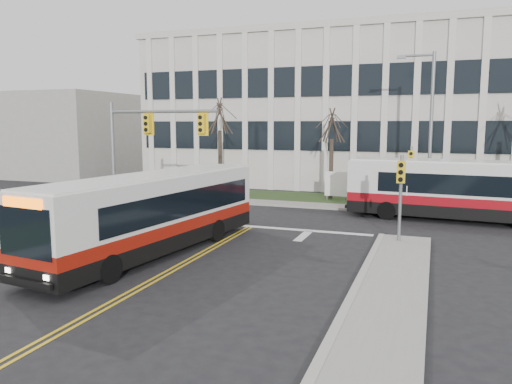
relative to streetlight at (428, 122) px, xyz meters
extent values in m
plane|color=black|center=(-8.03, -16.20, -5.19)|extent=(120.00, 120.00, 0.00)
cube|color=#9E9B93|center=(-0.53, -21.20, -5.12)|extent=(2.00, 26.00, 0.14)
cube|color=#9E9B93|center=(-3.03, -1.00, -5.12)|extent=(44.00, 1.60, 0.14)
cube|color=#28411B|center=(-3.03, 1.80, -5.13)|extent=(44.00, 5.00, 0.12)
cube|color=silver|center=(-3.03, 13.80, 0.81)|extent=(40.00, 16.00, 12.00)
cube|color=#9E9B93|center=(-34.03, 9.80, -1.19)|extent=(12.00, 12.00, 8.00)
cylinder|color=slate|center=(-15.33, -9.00, -2.09)|extent=(0.22, 0.22, 6.20)
cylinder|color=slate|center=(-12.33, -9.00, 0.51)|extent=(6.00, 0.16, 0.16)
cube|color=yellow|center=(-13.13, -9.15, -0.09)|extent=(0.34, 0.24, 0.92)
cube|color=yellow|center=(-10.13, -9.15, -0.09)|extent=(0.34, 0.24, 0.92)
cylinder|color=slate|center=(-0.83, -9.20, -3.29)|extent=(0.14, 0.14, 3.80)
cube|color=yellow|center=(-0.83, -9.40, -2.09)|extent=(0.34, 0.24, 0.92)
cylinder|color=slate|center=(-0.83, -0.70, -3.29)|extent=(0.14, 0.14, 3.80)
cube|color=yellow|center=(-0.83, -0.90, -2.09)|extent=(0.34, 0.24, 0.92)
cylinder|color=slate|center=(0.17, 0.00, -0.59)|extent=(0.20, 0.20, 9.20)
cylinder|color=slate|center=(-0.73, 0.00, 3.81)|extent=(1.80, 0.14, 0.14)
cube|color=slate|center=(-1.63, 0.00, 3.76)|extent=(0.50, 0.25, 0.18)
cylinder|color=slate|center=(-6.13, 1.30, -4.69)|extent=(0.08, 0.08, 1.00)
cylinder|color=slate|center=(-4.93, 1.30, -4.69)|extent=(0.08, 0.08, 1.00)
cube|color=white|center=(-5.53, 1.30, -3.99)|extent=(1.50, 0.12, 1.60)
cylinder|color=#42352B|center=(-14.03, 1.80, -2.88)|extent=(0.28, 0.28, 4.62)
cylinder|color=#42352B|center=(-6.03, 2.00, -3.15)|extent=(0.28, 0.28, 4.09)
cube|color=navy|center=(-14.83, -16.54, -4.72)|extent=(0.64, 0.62, 0.95)
camera|label=1|loc=(0.48, -30.92, -0.10)|focal=35.00mm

